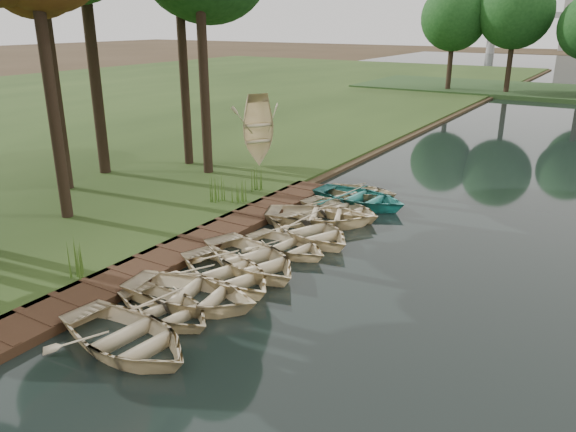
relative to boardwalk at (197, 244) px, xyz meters
The scene contains 18 objects.
ground 1.61m from the boardwalk, ahead, with size 300.00×300.00×0.00m, color #3D2F1D.
boardwalk is the anchor object (origin of this frame).
rowboat_0 6.17m from the boardwalk, 64.25° to the right, with size 2.75×3.85×0.80m, color beige.
rowboat_1 4.65m from the boardwalk, 58.90° to the right, with size 2.24×3.14×0.65m, color beige.
rowboat_2 4.02m from the boardwalk, 51.36° to the right, with size 2.74×3.84×0.79m, color beige.
rowboat_3 2.95m from the boardwalk, 31.99° to the right, with size 2.68×3.75×0.78m, color beige.
rowboat_4 2.60m from the boardwalk, 10.00° to the right, with size 2.85×3.98×0.83m, color beige.
rowboat_5 3.05m from the boardwalk, 23.37° to the left, with size 2.19×3.07×0.64m, color beige.
rowboat_6 3.87m from the boardwalk, 42.50° to the left, with size 2.67×3.74×0.78m, color beige.
rowboat_7 4.77m from the boardwalk, 59.36° to the left, with size 2.86×4.00×0.83m, color beige.
rowboat_8 5.96m from the boardwalk, 63.51° to the left, with size 2.44×3.41×0.71m, color beige.
rowboat_9 7.40m from the boardwalk, 68.37° to the left, with size 2.84×3.98×0.82m, color teal.
rowboat_10 8.34m from the boardwalk, 73.89° to the left, with size 2.13×2.98×0.62m, color beige.
stored_rowboat 10.10m from the boardwalk, 113.06° to the left, with size 2.53×3.55×0.73m, color beige.
reeds_0 4.06m from the boardwalk, 104.49° to the right, with size 0.60×0.60×1.08m, color #3F661E.
reeds_1 4.25m from the boardwalk, 118.96° to the left, with size 0.60×0.60×1.14m, color #3F661E.
reeds_2 4.23m from the boardwalk, 106.53° to the left, with size 0.60×0.60×0.92m, color #3F661E.
reeds_3 5.98m from the boardwalk, 105.86° to the left, with size 0.60×0.60×1.03m, color #3F661E.
Camera 1 is at (10.08, -13.06, 7.20)m, focal length 35.00 mm.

